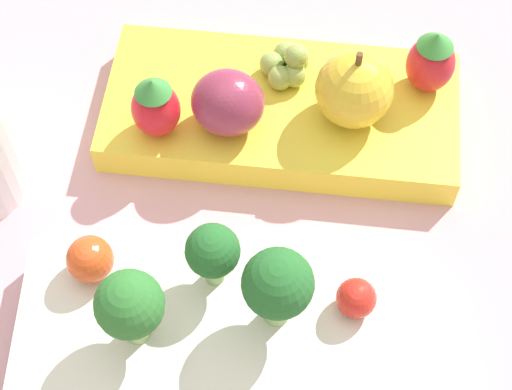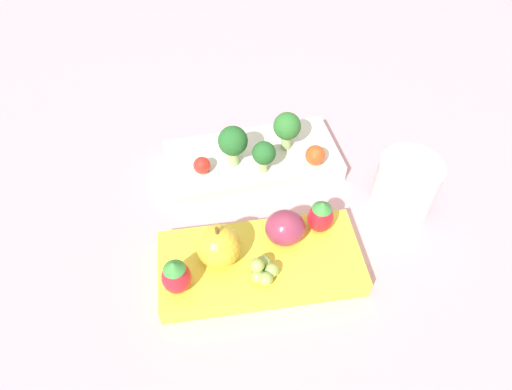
% 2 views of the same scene
% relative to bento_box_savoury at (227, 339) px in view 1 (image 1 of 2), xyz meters
% --- Properties ---
extents(ground_plane, '(4.00, 4.00, 0.00)m').
position_rel_bento_box_savoury_xyz_m(ground_plane, '(-0.01, -0.08, -0.01)').
color(ground_plane, '#C6939E').
extents(bento_box_savoury, '(0.23, 0.14, 0.03)m').
position_rel_bento_box_savoury_xyz_m(bento_box_savoury, '(0.00, 0.00, 0.00)').
color(bento_box_savoury, silver).
rests_on(bento_box_savoury, ground_plane).
extents(bento_box_fruit, '(0.23, 0.12, 0.02)m').
position_rel_bento_box_savoury_xyz_m(bento_box_fruit, '(-0.00, -0.16, -0.00)').
color(bento_box_fruit, yellow).
rests_on(bento_box_fruit, ground_plane).
extents(broccoli_floret_0, '(0.04, 0.04, 0.05)m').
position_rel_bento_box_savoury_xyz_m(broccoli_floret_0, '(0.04, 0.01, 0.05)').
color(broccoli_floret_0, '#93B770').
rests_on(broccoli_floret_0, bento_box_savoury).
extents(broccoli_floret_1, '(0.04, 0.04, 0.06)m').
position_rel_bento_box_savoury_xyz_m(broccoli_floret_1, '(-0.02, -0.01, 0.05)').
color(broccoli_floret_1, '#93B770').
rests_on(broccoli_floret_1, bento_box_savoury).
extents(broccoli_floret_2, '(0.03, 0.03, 0.04)m').
position_rel_bento_box_savoury_xyz_m(broccoli_floret_2, '(0.01, -0.03, 0.04)').
color(broccoli_floret_2, '#93B770').
rests_on(broccoli_floret_2, bento_box_savoury).
extents(cherry_tomato_0, '(0.03, 0.03, 0.03)m').
position_rel_bento_box_savoury_xyz_m(cherry_tomato_0, '(0.08, -0.02, 0.03)').
color(cherry_tomato_0, '#DB4C1E').
rests_on(cherry_tomato_0, bento_box_savoury).
extents(cherry_tomato_1, '(0.02, 0.02, 0.02)m').
position_rel_bento_box_savoury_xyz_m(cherry_tomato_1, '(-0.06, -0.03, 0.02)').
color(cherry_tomato_1, red).
rests_on(cherry_tomato_1, bento_box_savoury).
extents(apple, '(0.05, 0.05, 0.05)m').
position_rel_bento_box_savoury_xyz_m(apple, '(-0.05, -0.15, 0.03)').
color(apple, gold).
rests_on(apple, bento_box_fruit).
extents(strawberry_0, '(0.03, 0.03, 0.04)m').
position_rel_bento_box_savoury_xyz_m(strawberry_0, '(0.07, -0.12, 0.03)').
color(strawberry_0, red).
rests_on(strawberry_0, bento_box_fruit).
extents(strawberry_1, '(0.03, 0.03, 0.05)m').
position_rel_bento_box_savoury_xyz_m(strawberry_1, '(-0.09, -0.18, 0.03)').
color(strawberry_1, red).
rests_on(strawberry_1, bento_box_fruit).
extents(plum, '(0.04, 0.04, 0.04)m').
position_rel_bento_box_savoury_xyz_m(plum, '(0.03, -0.13, 0.03)').
color(plum, '#892D47').
rests_on(plum, bento_box_fruit).
extents(grape_cluster, '(0.03, 0.04, 0.03)m').
position_rel_bento_box_savoury_xyz_m(grape_cluster, '(-0.00, -0.18, 0.02)').
color(grape_cluster, '#8EA84C').
rests_on(grape_cluster, bento_box_fruit).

